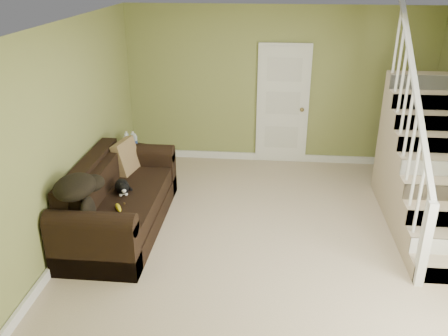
% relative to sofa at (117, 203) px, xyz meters
% --- Properties ---
extents(floor, '(5.00, 5.50, 0.01)m').
position_rel_sofa_xyz_m(floor, '(2.02, -0.24, -0.35)').
color(floor, tan).
rests_on(floor, ground).
extents(ceiling, '(5.00, 5.50, 0.01)m').
position_rel_sofa_xyz_m(ceiling, '(2.02, -0.24, 2.25)').
color(ceiling, white).
rests_on(ceiling, wall_back).
extents(wall_back, '(5.00, 0.04, 2.60)m').
position_rel_sofa_xyz_m(wall_back, '(2.02, 2.51, 0.95)').
color(wall_back, olive).
rests_on(wall_back, floor).
extents(wall_front, '(5.00, 0.04, 2.60)m').
position_rel_sofa_xyz_m(wall_front, '(2.02, -2.99, 0.95)').
color(wall_front, olive).
rests_on(wall_front, floor).
extents(wall_left, '(0.04, 5.50, 2.60)m').
position_rel_sofa_xyz_m(wall_left, '(-0.48, -0.24, 0.95)').
color(wall_left, olive).
rests_on(wall_left, floor).
extents(baseboard_back, '(5.00, 0.04, 0.12)m').
position_rel_sofa_xyz_m(baseboard_back, '(2.02, 2.48, -0.29)').
color(baseboard_back, white).
rests_on(baseboard_back, floor).
extents(baseboard_left, '(0.04, 5.50, 0.12)m').
position_rel_sofa_xyz_m(baseboard_left, '(-0.45, -0.24, -0.29)').
color(baseboard_left, white).
rests_on(baseboard_left, floor).
extents(door, '(0.86, 0.12, 2.02)m').
position_rel_sofa_xyz_m(door, '(2.12, 2.47, 0.66)').
color(door, white).
rests_on(door, floor).
extents(staircase, '(1.00, 2.51, 2.82)m').
position_rel_sofa_xyz_m(staircase, '(4.02, 0.73, 0.30)').
color(staircase, tan).
rests_on(staircase, floor).
extents(sofa, '(0.99, 2.30, 0.91)m').
position_rel_sofa_xyz_m(sofa, '(0.00, 0.00, 0.00)').
color(sofa, black).
rests_on(sofa, floor).
extents(side_table, '(0.56, 0.56, 0.77)m').
position_rel_sofa_xyz_m(side_table, '(-0.21, 1.49, -0.06)').
color(side_table, black).
rests_on(side_table, floor).
extents(cat, '(0.31, 0.46, 0.23)m').
position_rel_sofa_xyz_m(cat, '(0.07, 0.01, 0.23)').
color(cat, black).
rests_on(cat, sofa).
extents(banana, '(0.15, 0.21, 0.06)m').
position_rel_sofa_xyz_m(banana, '(0.16, -0.42, 0.18)').
color(banana, yellow).
rests_on(banana, sofa).
extents(throw_pillow, '(0.32, 0.51, 0.49)m').
position_rel_sofa_xyz_m(throw_pillow, '(-0.06, 0.72, 0.34)').
color(throw_pillow, '#4E351F').
rests_on(throw_pillow, sofa).
extents(throw_blanket, '(0.55, 0.66, 0.24)m').
position_rel_sofa_xyz_m(throw_blanket, '(-0.19, -0.75, 0.59)').
color(throw_blanket, black).
rests_on(throw_blanket, sofa).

